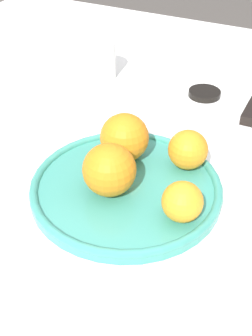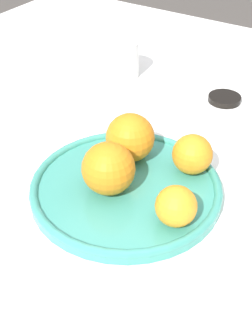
{
  "view_description": "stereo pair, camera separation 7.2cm",
  "coord_description": "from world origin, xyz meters",
  "px_view_note": "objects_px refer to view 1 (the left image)",
  "views": [
    {
      "loc": [
        0.3,
        -0.78,
        1.24
      ],
      "look_at": [
        0.05,
        -0.27,
        0.81
      ],
      "focal_mm": 50.0,
      "sensor_mm": 36.0,
      "label": 1
    },
    {
      "loc": [
        0.36,
        -0.75,
        1.24
      ],
      "look_at": [
        0.05,
        -0.27,
        0.81
      ],
      "focal_mm": 50.0,
      "sensor_mm": 36.0,
      "label": 2
    }
  ],
  "objects_px": {
    "cup_2": "(97,60)",
    "soy_dish": "(204,93)",
    "orange_3": "(188,150)",
    "orange_0": "(109,170)",
    "fruit_platter": "(126,187)",
    "orange_2": "(124,137)",
    "orange_1": "(182,202)"
  },
  "relations": [
    {
      "from": "orange_1",
      "to": "cup_2",
      "type": "xyz_separation_m",
      "value": [
        -0.34,
        0.38,
        -0.0
      ]
    },
    {
      "from": "orange_1",
      "to": "orange_3",
      "type": "distance_m",
      "value": 0.13
    },
    {
      "from": "soy_dish",
      "to": "fruit_platter",
      "type": "bearing_deg",
      "value": -91.77
    },
    {
      "from": "fruit_platter",
      "to": "orange_0",
      "type": "xyz_separation_m",
      "value": [
        -0.02,
        -0.02,
        0.05
      ]
    },
    {
      "from": "orange_1",
      "to": "orange_2",
      "type": "relative_size",
      "value": 0.74
    },
    {
      "from": "orange_1",
      "to": "cup_2",
      "type": "relative_size",
      "value": 0.69
    },
    {
      "from": "fruit_platter",
      "to": "cup_2",
      "type": "bearing_deg",
      "value": 124.86
    },
    {
      "from": "orange_0",
      "to": "orange_2",
      "type": "xyz_separation_m",
      "value": [
        -0.02,
        0.09,
        -0.0
      ]
    },
    {
      "from": "orange_2",
      "to": "orange_3",
      "type": "xyz_separation_m",
      "value": [
        0.1,
        0.02,
        -0.01
      ]
    },
    {
      "from": "orange_2",
      "to": "orange_3",
      "type": "bearing_deg",
      "value": 12.81
    },
    {
      "from": "fruit_platter",
      "to": "orange_1",
      "type": "bearing_deg",
      "value": -16.76
    },
    {
      "from": "orange_3",
      "to": "orange_0",
      "type": "bearing_deg",
      "value": -126.99
    },
    {
      "from": "cup_2",
      "to": "soy_dish",
      "type": "bearing_deg",
      "value": 4.52
    },
    {
      "from": "fruit_platter",
      "to": "orange_2",
      "type": "relative_size",
      "value": 3.72
    },
    {
      "from": "orange_0",
      "to": "cup_2",
      "type": "relative_size",
      "value": 0.95
    },
    {
      "from": "orange_1",
      "to": "soy_dish",
      "type": "height_order",
      "value": "orange_1"
    },
    {
      "from": "orange_3",
      "to": "orange_2",
      "type": "bearing_deg",
      "value": -167.19
    },
    {
      "from": "fruit_platter",
      "to": "orange_0",
      "type": "relative_size",
      "value": 3.69
    },
    {
      "from": "orange_2",
      "to": "soy_dish",
      "type": "xyz_separation_m",
      "value": [
        0.05,
        0.3,
        -0.05
      ]
    },
    {
      "from": "cup_2",
      "to": "soy_dish",
      "type": "xyz_separation_m",
      "value": [
        0.25,
        0.02,
        -0.04
      ]
    },
    {
      "from": "orange_0",
      "to": "orange_3",
      "type": "height_order",
      "value": "orange_0"
    },
    {
      "from": "orange_1",
      "to": "orange_2",
      "type": "distance_m",
      "value": 0.17
    },
    {
      "from": "orange_3",
      "to": "soy_dish",
      "type": "bearing_deg",
      "value": 101.77
    },
    {
      "from": "fruit_platter",
      "to": "orange_2",
      "type": "xyz_separation_m",
      "value": [
        -0.04,
        0.07,
        0.04
      ]
    },
    {
      "from": "fruit_platter",
      "to": "orange_0",
      "type": "distance_m",
      "value": 0.05
    },
    {
      "from": "orange_0",
      "to": "orange_1",
      "type": "relative_size",
      "value": 1.37
    },
    {
      "from": "fruit_platter",
      "to": "soy_dish",
      "type": "height_order",
      "value": "fruit_platter"
    },
    {
      "from": "fruit_platter",
      "to": "orange_0",
      "type": "bearing_deg",
      "value": -126.58
    },
    {
      "from": "orange_3",
      "to": "cup_2",
      "type": "bearing_deg",
      "value": 140.51
    },
    {
      "from": "orange_0",
      "to": "soy_dish",
      "type": "bearing_deg",
      "value": 85.84
    },
    {
      "from": "fruit_platter",
      "to": "soy_dish",
      "type": "distance_m",
      "value": 0.37
    },
    {
      "from": "orange_2",
      "to": "soy_dish",
      "type": "distance_m",
      "value": 0.31
    }
  ]
}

